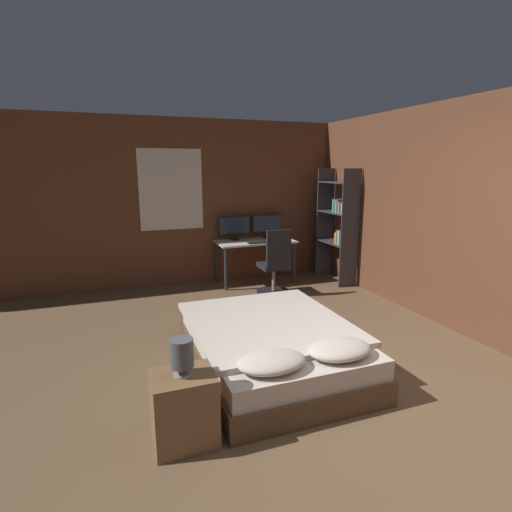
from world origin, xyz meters
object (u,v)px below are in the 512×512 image
object	(u,v)px
nightstand	(184,409)
bookshelf	(340,221)
bedside_lamp	(182,354)
office_chair	(275,269)
monitor_right	(267,225)
computer_mouse	(276,241)
bed	(272,347)
monitor_left	(234,226)
desk	(255,246)
keyboard	(260,242)

from	to	relation	value
nightstand	bookshelf	size ratio (longest dim) A/B	0.27
bedside_lamp	office_chair	world-z (taller)	office_chair
monitor_right	computer_mouse	xyz separation A→B (m)	(-0.01, -0.43, -0.21)
office_chair	bed	bearing A→B (deg)	-113.73
monitor_left	bookshelf	distance (m)	1.77
desk	monitor_right	xyz separation A→B (m)	(0.30, 0.22, 0.33)
bed	desk	size ratio (longest dim) A/B	1.49
bed	monitor_left	size ratio (longest dim) A/B	3.60
bookshelf	bedside_lamp	bearing A→B (deg)	-135.25
desk	monitor_left	world-z (taller)	monitor_left
desk	computer_mouse	size ratio (longest dim) A/B	18.61
monitor_left	monitor_right	distance (m)	0.60
bedside_lamp	computer_mouse	bearing A→B (deg)	57.64
bedside_lamp	office_chair	size ratio (longest dim) A/B	0.26
nightstand	monitor_left	xyz separation A→B (m)	(1.59, 3.87, 0.69)
bed	keyboard	bearing A→B (deg)	71.45
desk	computer_mouse	bearing A→B (deg)	-36.25
nightstand	bed	bearing A→B (deg)	37.67
keyboard	bedside_lamp	bearing A→B (deg)	-118.79
keyboard	bookshelf	size ratio (longest dim) A/B	0.21
desk	bed	bearing A→B (deg)	-107.27
keyboard	monitor_left	bearing A→B (deg)	124.91
nightstand	bookshelf	bearing A→B (deg)	44.75
bedside_lamp	bed	bearing A→B (deg)	37.67
bedside_lamp	monitor_left	world-z (taller)	monitor_left
monitor_right	bedside_lamp	bearing A→B (deg)	-119.51
monitor_right	bookshelf	world-z (taller)	bookshelf
nightstand	keyboard	bearing A→B (deg)	61.21
monitor_left	bookshelf	size ratio (longest dim) A/B	0.28
desk	office_chair	size ratio (longest dim) A/B	1.27
keyboard	office_chair	size ratio (longest dim) A/B	0.39
nightstand	computer_mouse	bearing A→B (deg)	57.64
bed	desk	bearing A→B (deg)	72.73
monitor_right	computer_mouse	world-z (taller)	monitor_right
monitor_left	monitor_right	size ratio (longest dim) A/B	1.00
nightstand	bedside_lamp	bearing A→B (deg)	-90.00
bedside_lamp	monitor_right	bearing A→B (deg)	60.49
bedside_lamp	monitor_left	xyz separation A→B (m)	(1.59, 3.87, 0.27)
desk	monitor_right	world-z (taller)	monitor_right
office_chair	keyboard	bearing A→B (deg)	95.14
monitor_left	desk	bearing A→B (deg)	-35.83
desk	keyboard	xyz separation A→B (m)	(0.00, -0.21, 0.10)
desk	bookshelf	distance (m)	1.47
nightstand	monitor_right	world-z (taller)	monitor_right
desk	monitor_right	size ratio (longest dim) A/B	2.42
desk	monitor_right	distance (m)	0.49
nightstand	monitor_right	bearing A→B (deg)	60.49
keyboard	office_chair	distance (m)	0.62
monitor_right	keyboard	bearing A→B (deg)	-124.91
nightstand	office_chair	xyz separation A→B (m)	(1.94, 2.92, 0.14)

